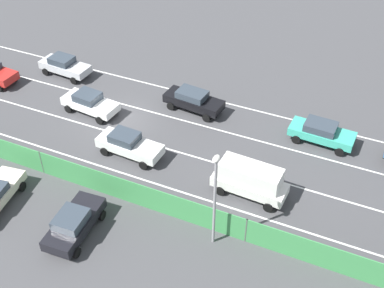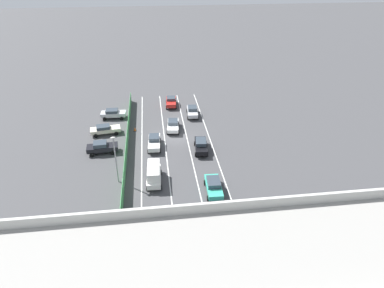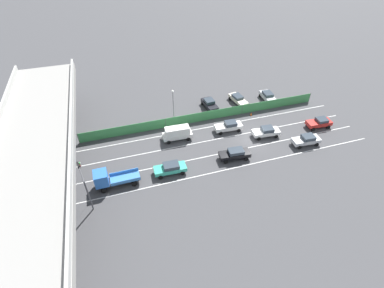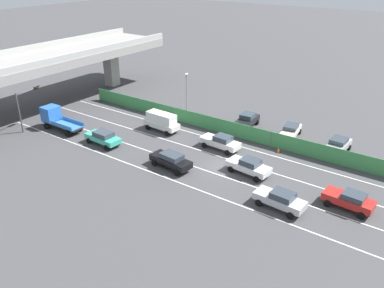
# 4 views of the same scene
# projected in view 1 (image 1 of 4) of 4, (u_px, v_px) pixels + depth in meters

# --- Properties ---
(ground_plane) EXTENTS (300.00, 300.00, 0.00)m
(ground_plane) POSITION_uv_depth(u_px,v_px,m) (122.00, 119.00, 38.43)
(ground_plane) COLOR #424244
(lane_line_left_edge) EXTENTS (0.14, 47.02, 0.01)m
(lane_line_left_edge) POSITION_uv_depth(u_px,v_px,m) (214.00, 100.00, 40.43)
(lane_line_left_edge) COLOR silver
(lane_line_left_edge) RESTS_ON ground
(lane_line_mid_left) EXTENTS (0.14, 47.02, 0.01)m
(lane_line_mid_left) POSITION_uv_depth(u_px,v_px,m) (196.00, 124.00, 37.93)
(lane_line_mid_left) COLOR silver
(lane_line_mid_left) RESTS_ON ground
(lane_line_mid_right) EXTENTS (0.14, 47.02, 0.01)m
(lane_line_mid_right) POSITION_uv_depth(u_px,v_px,m) (176.00, 151.00, 35.43)
(lane_line_mid_right) COLOR silver
(lane_line_mid_right) RESTS_ON ground
(lane_line_right_edge) EXTENTS (0.14, 47.02, 0.01)m
(lane_line_right_edge) POSITION_uv_depth(u_px,v_px,m) (153.00, 183.00, 32.93)
(lane_line_right_edge) COLOR silver
(lane_line_right_edge) RESTS_ON ground
(green_fence) EXTENTS (0.10, 43.12, 1.83)m
(green_fence) POSITION_uv_depth(u_px,v_px,m) (136.00, 194.00, 30.85)
(green_fence) COLOR #3D8E4C
(green_fence) RESTS_ON ground
(car_sedan_white) EXTENTS (2.34, 4.64, 1.68)m
(car_sedan_white) POSITION_uv_depth(u_px,v_px,m) (90.00, 102.00, 38.57)
(car_sedan_white) COLOR white
(car_sedan_white) RESTS_ON ground
(car_taxi_teal) EXTENTS (2.14, 4.68, 1.63)m
(car_taxi_teal) POSITION_uv_depth(u_px,v_px,m) (322.00, 132.00, 35.68)
(car_taxi_teal) COLOR teal
(car_taxi_teal) RESTS_ON ground
(car_sedan_silver) EXTENTS (2.19, 4.59, 1.67)m
(car_sedan_silver) POSITION_uv_depth(u_px,v_px,m) (64.00, 65.00, 42.90)
(car_sedan_silver) COLOR #B7BABC
(car_sedan_silver) RESTS_ON ground
(car_hatchback_white) EXTENTS (2.13, 4.77, 1.72)m
(car_hatchback_white) POSITION_uv_depth(u_px,v_px,m) (129.00, 144.00, 34.60)
(car_hatchback_white) COLOR silver
(car_hatchback_white) RESTS_ON ground
(car_van_white) EXTENTS (2.10, 4.84, 2.34)m
(car_van_white) POSITION_uv_depth(u_px,v_px,m) (250.00, 179.00, 31.32)
(car_van_white) COLOR silver
(car_van_white) RESTS_ON ground
(car_sedan_black) EXTENTS (2.27, 4.82, 1.67)m
(car_sedan_black) POSITION_uv_depth(u_px,v_px,m) (193.00, 100.00, 38.80)
(car_sedan_black) COLOR black
(car_sedan_black) RESTS_ON ground
(parked_sedan_dark) EXTENTS (4.53, 2.29, 1.73)m
(parked_sedan_dark) POSITION_uv_depth(u_px,v_px,m) (74.00, 223.00, 29.00)
(parked_sedan_dark) COLOR black
(parked_sedan_dark) RESTS_ON ground
(street_lamp) EXTENTS (0.60, 0.36, 6.53)m
(street_lamp) POSITION_uv_depth(u_px,v_px,m) (215.00, 192.00, 26.59)
(street_lamp) COLOR gray
(street_lamp) RESTS_ON ground
(traffic_cone) EXTENTS (0.47, 0.47, 0.60)m
(traffic_cone) POSITION_uv_depth(u_px,v_px,m) (36.00, 155.00, 34.69)
(traffic_cone) COLOR orange
(traffic_cone) RESTS_ON ground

